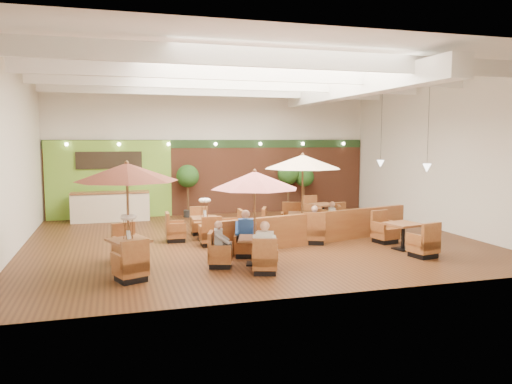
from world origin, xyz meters
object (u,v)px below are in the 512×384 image
object	(u,v)px
diner_0	(265,242)
booth_divider	(320,228)
service_counter	(111,207)
table_2	(302,181)
table_4	(403,237)
table_5	(323,214)
topiary_0	(188,178)
table_3	(205,227)
diner_1	(246,229)
diner_4	(331,214)
topiary_2	(304,179)
table_0	(127,188)
diner_2	(220,239)
diner_3	(314,220)
topiary_1	(288,176)
table_1	(252,196)

from	to	relation	value
diner_0	booth_divider	bearing A→B (deg)	71.59
service_counter	table_2	size ratio (longest dim) A/B	1.03
table_4	table_5	size ratio (longest dim) A/B	1.05
booth_divider	topiary_0	world-z (taller)	topiary_0
table_3	diner_1	world-z (taller)	table_3
booth_divider	diner_4	size ratio (longest dim) A/B	9.95
diner_0	diner_1	world-z (taller)	diner_1
table_4	diner_0	xyz separation A→B (m)	(-4.70, -1.40, 0.39)
table_3	diner_4	bearing A→B (deg)	-4.94
table_4	diner_1	size ratio (longest dim) A/B	3.29
topiary_0	table_2	bearing A→B (deg)	-60.91
service_counter	diner_1	xyz separation A→B (m)	(3.62, -7.33, 0.19)
table_4	topiary_2	distance (m)	8.02
table_0	booth_divider	bearing A→B (deg)	-5.81
diner_2	table_2	bearing A→B (deg)	143.84
topiary_2	diner_1	xyz separation A→B (m)	(-4.71, -7.53, -0.73)
diner_0	table_5	bearing A→B (deg)	80.29
booth_divider	diner_3	size ratio (longest dim) A/B	9.49
diner_1	table_0	bearing A→B (deg)	26.11
table_0	diner_1	size ratio (longest dim) A/B	3.38
service_counter	booth_divider	bearing A→B (deg)	-44.42
table_5	diner_3	xyz separation A→B (m)	(-1.84, -3.47, 0.37)
service_counter	diner_3	distance (m)	8.73
topiary_1	diner_0	bearing A→B (deg)	-112.92
table_2	table_4	bearing A→B (deg)	-27.82
table_3	topiary_0	bearing A→B (deg)	89.52
table_0	topiary_0	xyz separation A→B (m)	(2.67, 8.12, -0.43)
table_2	diner_0	distance (m)	4.81
diner_1	service_counter	bearing A→B (deg)	-48.26
table_2	topiary_1	distance (m)	5.59
table_2	diner_4	size ratio (longest dim) A/B	4.10
booth_divider	table_0	size ratio (longest dim) A/B	2.48
table_4	topiary_1	distance (m)	8.08
table_5	topiary_0	xyz separation A→B (m)	(-4.84, 2.95, 1.27)
table_0	topiary_2	xyz separation A→B (m)	(7.87, 8.12, -0.57)
table_1	diner_1	bearing A→B (deg)	103.80
service_counter	topiary_1	distance (m)	7.64
topiary_2	diner_0	size ratio (longest dim) A/B	2.40
table_3	topiary_0	distance (m)	5.06
table_0	topiary_2	bearing A→B (deg)	23.92
table_0	diner_3	size ratio (longest dim) A/B	3.83
diner_4	service_counter	bearing A→B (deg)	73.26
table_4	diner_4	bearing A→B (deg)	102.64
topiary_0	diner_3	world-z (taller)	topiary_0
table_2	diner_1	world-z (taller)	table_2
diner_3	table_4	bearing A→B (deg)	-21.50
table_1	table_4	bearing A→B (deg)	23.34
table_1	diner_2	distance (m)	1.36
table_5	diner_4	size ratio (longest dim) A/B	3.73
topiary_2	diner_1	world-z (taller)	topiary_2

